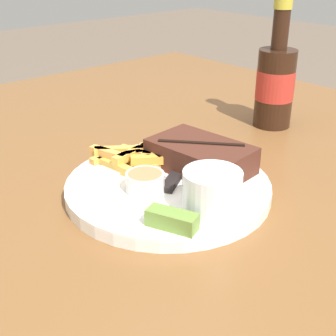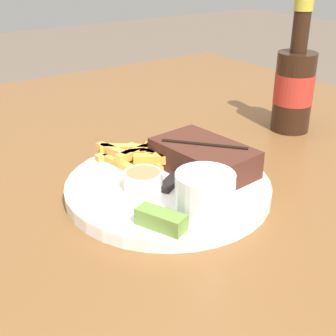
{
  "view_description": "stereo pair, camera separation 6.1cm",
  "coord_description": "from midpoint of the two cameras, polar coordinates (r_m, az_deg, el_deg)",
  "views": [
    {
      "loc": [
        0.41,
        -0.36,
        1.07
      ],
      "look_at": [
        0.0,
        0.0,
        0.8
      ],
      "focal_mm": 50.0,
      "sensor_mm": 36.0,
      "label": 1
    },
    {
      "loc": [
        0.45,
        -0.32,
        1.07
      ],
      "look_at": [
        0.0,
        0.0,
        0.8
      ],
      "focal_mm": 50.0,
      "sensor_mm": 36.0,
      "label": 2
    }
  ],
  "objects": [
    {
      "name": "dipping_sauce_cup",
      "position": [
        0.59,
        0.14,
        -1.71
      ],
      "size": [
        0.05,
        0.05,
        0.02
      ],
      "color": "silver",
      "rests_on": "dinner_plate"
    },
    {
      "name": "knife_utensil",
      "position": [
        0.64,
        4.22,
        -0.46
      ],
      "size": [
        0.1,
        0.15,
        0.01
      ],
      "rotation": [
        0.0,
        0.0,
        2.11
      ],
      "color": "#B7B7BC",
      "rests_on": "dinner_plate"
    },
    {
      "name": "steak_portion",
      "position": [
        0.65,
        7.0,
        1.24
      ],
      "size": [
        0.15,
        0.1,
        0.04
      ],
      "color": "#472319",
      "rests_on": "dinner_plate"
    },
    {
      "name": "dinner_plate",
      "position": [
        0.63,
        2.8,
        -2.46
      ],
      "size": [
        0.27,
        0.27,
        0.02
      ],
      "color": "white",
      "rests_on": "dining_table"
    },
    {
      "name": "pickle_spear",
      "position": [
        0.52,
        2.51,
        -6.41
      ],
      "size": [
        0.06,
        0.04,
        0.02
      ],
      "color": "olive",
      "rests_on": "dinner_plate"
    },
    {
      "name": "fork_utensil",
      "position": [
        0.65,
        -2.84,
        -0.25
      ],
      "size": [
        0.12,
        0.07,
        0.0
      ],
      "rotation": [
        0.0,
        0.0,
        6.76
      ],
      "color": "#B7B7BC",
      "rests_on": "dinner_plate"
    },
    {
      "name": "coleslaw_cup",
      "position": [
        0.54,
        7.76,
        -2.96
      ],
      "size": [
        0.07,
        0.07,
        0.05
      ],
      "color": "white",
      "rests_on": "dinner_plate"
    },
    {
      "name": "fries_pile",
      "position": [
        0.67,
        -0.56,
        1.63
      ],
      "size": [
        0.11,
        0.12,
        0.02
      ],
      "color": "gold",
      "rests_on": "dinner_plate"
    },
    {
      "name": "dining_table",
      "position": [
        0.67,
        2.65,
        -8.62
      ],
      "size": [
        1.34,
        1.24,
        0.77
      ],
      "color": "brown",
      "rests_on": "ground_plane"
    },
    {
      "name": "beer_bottle",
      "position": [
        0.86,
        17.13,
        9.44
      ],
      "size": [
        0.07,
        0.07,
        0.22
      ],
      "color": "black",
      "rests_on": "dining_table"
    }
  ]
}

